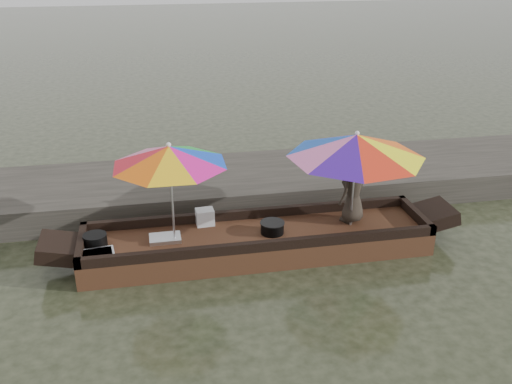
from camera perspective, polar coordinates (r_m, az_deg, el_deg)
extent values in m
plane|color=black|center=(8.98, 0.12, -6.11)|extent=(80.00, 80.00, 0.00)
cube|color=#2D2B26|center=(10.82, -2.11, 0.75)|extent=(22.00, 2.20, 0.50)
cube|color=#422517|center=(8.89, 0.12, -5.13)|extent=(5.34, 1.20, 0.35)
cylinder|color=black|center=(8.74, -15.78, -4.67)|extent=(0.35, 0.35, 0.18)
cube|color=silver|center=(8.43, -15.57, -6.12)|extent=(0.51, 0.38, 0.09)
cube|color=silver|center=(8.71, -9.08, -4.59)|extent=(0.47, 0.33, 0.06)
cylinder|color=black|center=(8.78, 1.64, -3.62)|extent=(0.36, 0.36, 0.17)
cube|color=silver|center=(9.05, -5.13, -2.51)|extent=(0.29, 0.24, 0.26)
imported|color=#2C251E|center=(9.10, 9.69, 0.21)|extent=(0.63, 0.58, 1.08)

